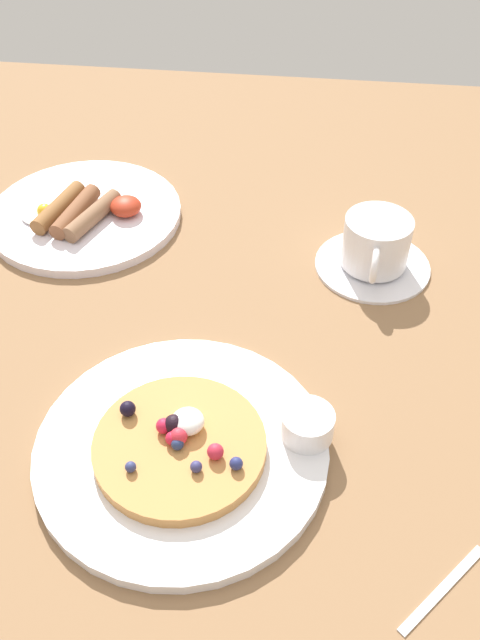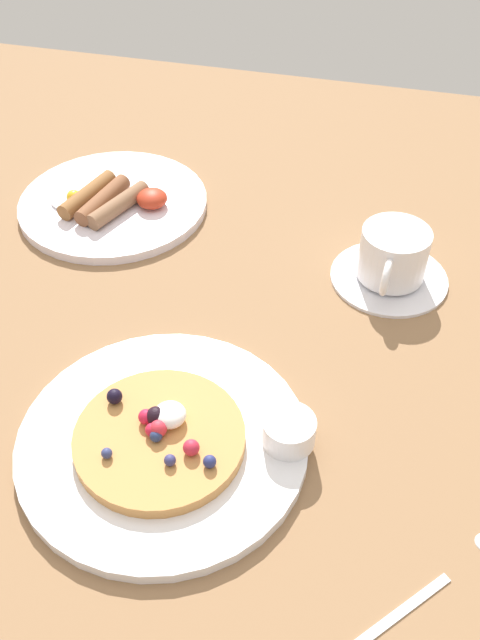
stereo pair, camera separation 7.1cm
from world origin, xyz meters
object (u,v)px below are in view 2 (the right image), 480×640
Objects in this scene: breakfast_plate at (113,203)px; coffee_cup at (393,253)px; pancake_plate at (165,441)px; coffee_saucer at (389,276)px; teaspoon at (457,570)px; syrup_ramekin at (289,431)px.

coffee_cup reaches higher than breakfast_plate.
breakfast_plate is 2.28× the size of coffee_cup.
coffee_saucer is (18.28, 30.40, -0.22)cm from pancake_plate.
teaspoon is at bearing -12.22° from pancake_plate.
breakfast_plate is at bearing 118.97° from pancake_plate.
coffee_cup reaches higher than pancake_plate.
syrup_ramekin is 46.22cm from breakfast_plate.
syrup_ramekin is 28.47cm from coffee_cup.
breakfast_plate is at bearing 133.11° from syrup_ramekin.
coffee_cup is at bearing 58.86° from pancake_plate.
pancake_plate reaches higher than coffee_saucer.
syrup_ramekin is at bearing -103.92° from coffee_cup.
coffee_cup reaches higher than coffee_saucer.
syrup_ramekin is 0.38× the size of teaspoon.
coffee_saucer is at bearing 85.61° from coffee_cup.
coffee_saucer is 1.26× the size of coffee_cup.
teaspoon is (9.22, -36.19, -3.85)cm from coffee_cup.
breakfast_plate is 63.68cm from teaspoon.
pancake_plate is at bearing -121.14° from coffee_cup.
pancake_plate is 11.92cm from syrup_ramekin.
pancake_plate is 1.08× the size of breakfast_plate.
pancake_plate is at bearing 167.78° from teaspoon.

